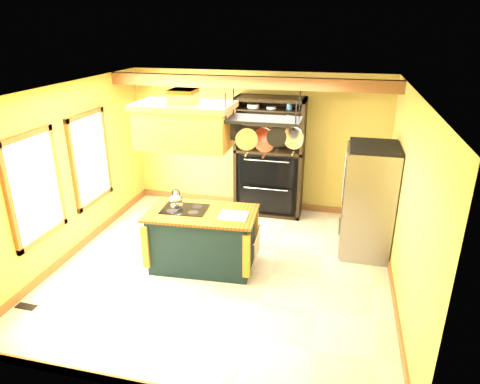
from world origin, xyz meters
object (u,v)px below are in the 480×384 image
at_px(refrigerator, 368,203).
at_px(hutch, 269,170).
at_px(kitchen_island, 202,239).
at_px(range_hood, 184,124).
at_px(pot_rack, 263,127).

xyz_separation_m(refrigerator, hutch, (-1.79, 1.20, 0.02)).
height_order(kitchen_island, range_hood, range_hood).
bearing_deg(hutch, pot_rack, -82.94).
bearing_deg(refrigerator, kitchen_island, -156.20).
distance_m(kitchen_island, pot_rack, 1.99).
height_order(pot_rack, refrigerator, pot_rack).
relative_size(kitchen_island, hutch, 0.73).
bearing_deg(refrigerator, pot_rack, -145.08).
relative_size(kitchen_island, refrigerator, 0.95).
xyz_separation_m(kitchen_island, hutch, (0.63, 2.27, 0.41)).
bearing_deg(range_hood, kitchen_island, 0.21).
distance_m(kitchen_island, range_hood, 1.78).
bearing_deg(pot_rack, hutch, 97.06).
bearing_deg(hutch, refrigerator, -33.85).
height_order(refrigerator, hutch, hutch).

